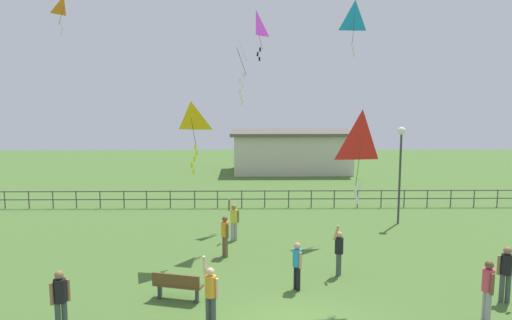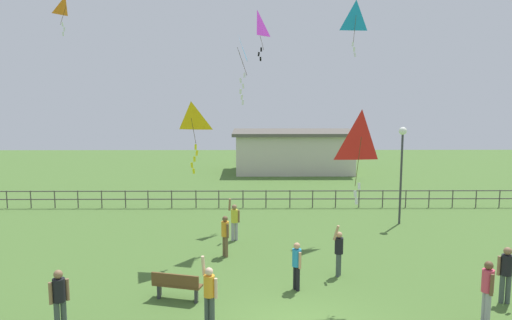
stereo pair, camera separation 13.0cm
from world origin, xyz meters
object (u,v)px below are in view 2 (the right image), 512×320
object	(u,v)px
person_1	(506,270)
kite_3	(238,50)
person_0	(487,287)
person_5	(225,233)
person_3	(59,297)
kite_0	(361,139)
kite_2	(356,16)
person_6	(297,263)
kite_1	(257,25)
person_4	(339,250)
kite_5	(191,121)
lamppost	(402,154)
person_2	(234,219)
kite_4	(66,7)
person_7	(209,292)
park_bench	(177,285)

from	to	relation	value
person_1	kite_3	distance (m)	12.36
kite_3	person_1	bearing A→B (deg)	-38.78
person_0	person_5	distance (m)	9.19
person_3	kite_0	bearing A→B (deg)	12.70
kite_2	person_3	bearing A→B (deg)	-133.72
person_6	kite_1	xyz separation A→B (m)	(-1.15, 9.23, 8.40)
person_4	person_5	world-z (taller)	person_4
kite_1	person_5	bearing A→B (deg)	-101.91
person_5	kite_5	bearing A→B (deg)	-157.93
person_4	kite_0	world-z (taller)	kite_0
kite_2	person_4	bearing A→B (deg)	-104.78
lamppost	person_2	world-z (taller)	lamppost
kite_4	kite_5	world-z (taller)	kite_4
lamppost	person_1	world-z (taller)	lamppost
person_3	person_2	bearing A→B (deg)	62.43
lamppost	kite_5	size ratio (longest dim) A/B	1.77
kite_3	kite_5	bearing A→B (deg)	-120.93
lamppost	person_7	world-z (taller)	lamppost
person_0	person_3	size ratio (longest dim) A/B	1.01
person_4	kite_3	size ratio (longest dim) A/B	0.63
person_2	kite_2	world-z (taller)	kite_2
park_bench	kite_0	size ratio (longest dim) A/B	0.56
kite_3	person_7	bearing A→B (deg)	-94.16
kite_3	kite_1	bearing A→B (deg)	77.88
kite_0	kite_2	distance (m)	9.33
park_bench	kite_4	size ratio (longest dim) A/B	0.86
person_2	park_bench	bearing A→B (deg)	-104.17
lamppost	person_2	xyz separation A→B (m)	(-7.68, -2.59, -2.40)
person_2	person_7	distance (m)	7.71
park_bench	kite_2	bearing A→B (deg)	49.22
person_3	kite_2	world-z (taller)	kite_2
kite_1	kite_4	distance (m)	9.03
person_0	kite_4	world-z (taller)	kite_4
park_bench	kite_0	distance (m)	6.95
kite_2	kite_3	size ratio (longest dim) A/B	0.83
person_4	kite_3	xyz separation A→B (m)	(-3.50, 4.22, 6.92)
lamppost	kite_2	bearing A→B (deg)	-161.67
kite_2	kite_4	size ratio (longest dim) A/B	1.33
kite_0	kite_5	bearing A→B (deg)	144.45
person_1	kite_3	bearing A→B (deg)	141.22
kite_3	person_0	bearing A→B (deg)	-48.11
park_bench	kite_2	size ratio (longest dim) A/B	0.65
lamppost	kite_0	bearing A→B (deg)	-113.40
lamppost	kite_4	bearing A→B (deg)	174.82
lamppost	kite_5	world-z (taller)	kite_5
person_6	person_3	bearing A→B (deg)	-156.27
person_1	kite_3	world-z (taller)	kite_3
person_0	person_7	world-z (taller)	person_7
park_bench	person_5	size ratio (longest dim) A/B	0.99
person_5	kite_5	world-z (taller)	kite_5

